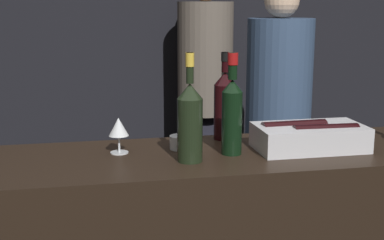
# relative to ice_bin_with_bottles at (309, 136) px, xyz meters

# --- Properties ---
(wall_back_chalkboard) EXTENTS (6.40, 0.06, 2.80)m
(wall_back_chalkboard) POSITION_rel_ice_bin_with_bottles_xyz_m (-0.43, 2.25, 0.25)
(wall_back_chalkboard) COLOR black
(wall_back_chalkboard) RESTS_ON ground_plane
(ice_bin_with_bottles) EXTENTS (0.40, 0.22, 0.10)m
(ice_bin_with_bottles) POSITION_rel_ice_bin_with_bottles_xyz_m (0.00, 0.00, 0.00)
(ice_bin_with_bottles) COLOR silver
(ice_bin_with_bottles) RESTS_ON bar_counter
(wine_glass) EXTENTS (0.07, 0.07, 0.13)m
(wine_glass) POSITION_rel_ice_bin_with_bottles_xyz_m (-0.69, 0.09, 0.04)
(wine_glass) COLOR silver
(wine_glass) RESTS_ON bar_counter
(candle_votive) EXTENTS (0.08, 0.08, 0.05)m
(candle_votive) POSITION_rel_ice_bin_with_bottles_xyz_m (-0.46, 0.10, -0.03)
(candle_votive) COLOR silver
(candle_votive) RESTS_ON bar_counter
(red_wine_bottle_burgundy) EXTENTS (0.07, 0.07, 0.36)m
(red_wine_bottle_burgundy) POSITION_rel_ice_bin_with_bottles_xyz_m (-0.30, -0.00, 0.10)
(red_wine_bottle_burgundy) COLOR black
(red_wine_bottle_burgundy) RESTS_ON bar_counter
(champagne_bottle) EXTENTS (0.09, 0.09, 0.37)m
(champagne_bottle) POSITION_rel_ice_bin_with_bottles_xyz_m (-0.46, -0.06, 0.09)
(champagne_bottle) COLOR black
(champagne_bottle) RESTS_ON bar_counter
(red_wine_bottle_black_foil) EXTENTS (0.08, 0.08, 0.34)m
(red_wine_bottle_black_foil) POSITION_rel_ice_bin_with_bottles_xyz_m (-0.27, 0.21, 0.09)
(red_wine_bottle_black_foil) COLOR black
(red_wine_bottle_black_foil) RESTS_ON bar_counter
(person_in_hoodie) EXTENTS (0.40, 0.40, 1.75)m
(person_in_hoodie) POSITION_rel_ice_bin_with_bottles_xyz_m (0.36, 1.28, -0.18)
(person_in_hoodie) COLOR black
(person_in_hoodie) RESTS_ON ground_plane
(person_blond_tee) EXTENTS (0.39, 0.39, 1.85)m
(person_blond_tee) POSITION_rel_ice_bin_with_bottles_xyz_m (0.03, 1.86, -0.12)
(person_blond_tee) COLOR black
(person_blond_tee) RESTS_ON ground_plane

